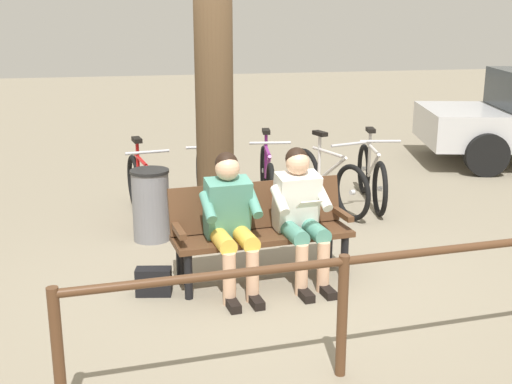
# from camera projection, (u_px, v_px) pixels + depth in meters

# --- Properties ---
(ground_plane) EXTENTS (40.00, 40.00, 0.00)m
(ground_plane) POSITION_uv_depth(u_px,v_px,m) (268.00, 272.00, 6.11)
(ground_plane) COLOR gray
(bench) EXTENTS (1.64, 0.64, 0.87)m
(bench) POSITION_uv_depth(u_px,v_px,m) (260.00, 225.00, 5.85)
(bench) COLOR #51331E
(bench) RESTS_ON ground
(person_reading) EXTENTS (0.52, 0.79, 1.20)m
(person_reading) POSITION_uv_depth(u_px,v_px,m) (300.00, 210.00, 5.76)
(person_reading) COLOR white
(person_reading) RESTS_ON ground
(person_companion) EXTENTS (0.52, 0.79, 1.20)m
(person_companion) POSITION_uv_depth(u_px,v_px,m) (231.00, 216.00, 5.57)
(person_companion) COLOR #4C8C7A
(person_companion) RESTS_ON ground
(handbag) EXTENTS (0.32, 0.20, 0.24)m
(handbag) POSITION_uv_depth(u_px,v_px,m) (154.00, 282.00, 5.59)
(handbag) COLOR black
(handbag) RESTS_ON ground
(tree_trunk) EXTENTS (0.39, 0.39, 3.70)m
(tree_trunk) POSITION_uv_depth(u_px,v_px,m) (214.00, 63.00, 6.54)
(tree_trunk) COLOR #4C3823
(tree_trunk) RESTS_ON ground
(litter_bin) EXTENTS (0.41, 0.41, 0.76)m
(litter_bin) POSITION_uv_depth(u_px,v_px,m) (151.00, 205.00, 6.89)
(litter_bin) COLOR slate
(litter_bin) RESTS_ON ground
(bicycle_black) EXTENTS (0.50, 1.66, 0.94)m
(bicycle_black) POSITION_uv_depth(u_px,v_px,m) (371.00, 176.00, 8.20)
(bicycle_black) COLOR black
(bicycle_black) RESTS_ON ground
(bicycle_purple) EXTENTS (0.61, 1.63, 0.94)m
(bicycle_purple) POSITION_uv_depth(u_px,v_px,m) (327.00, 180.00, 7.99)
(bicycle_purple) COLOR black
(bicycle_purple) RESTS_ON ground
(bicycle_orange) EXTENTS (0.48, 1.67, 0.94)m
(bicycle_orange) POSITION_uv_depth(u_px,v_px,m) (267.00, 178.00, 8.11)
(bicycle_orange) COLOR black
(bicycle_orange) RESTS_ON ground
(bicycle_silver) EXTENTS (0.48, 1.68, 0.94)m
(bicycle_silver) POSITION_uv_depth(u_px,v_px,m) (205.00, 183.00, 7.87)
(bicycle_silver) COLOR black
(bicycle_silver) RESTS_ON ground
(bicycle_blue) EXTENTS (0.48, 1.67, 0.94)m
(bicycle_blue) POSITION_uv_depth(u_px,v_px,m) (142.00, 189.00, 7.58)
(bicycle_blue) COLOR black
(bicycle_blue) RESTS_ON ground
(railing_fence) EXTENTS (3.63, 0.32, 0.85)m
(railing_fence) POSITION_uv_depth(u_px,v_px,m) (343.00, 291.00, 4.22)
(railing_fence) COLOR #51331E
(railing_fence) RESTS_ON ground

